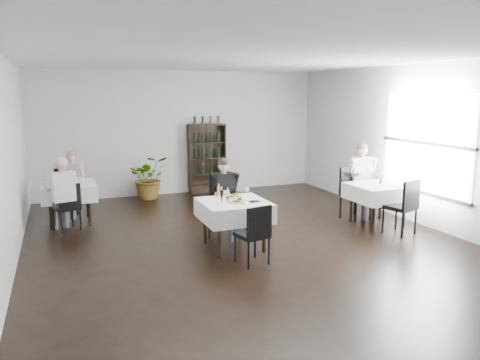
% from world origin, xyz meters
% --- Properties ---
extents(room_shell, '(9.00, 9.00, 9.00)m').
position_xyz_m(room_shell, '(0.00, 0.00, 1.50)').
color(room_shell, black).
rests_on(room_shell, ground).
extents(window_right, '(0.06, 2.30, 1.85)m').
position_xyz_m(window_right, '(3.48, 0.00, 1.50)').
color(window_right, white).
rests_on(window_right, room_shell).
extents(wine_shelf, '(0.90, 0.28, 1.75)m').
position_xyz_m(wine_shelf, '(0.60, 4.31, 0.85)').
color(wine_shelf, black).
rests_on(wine_shelf, ground).
extents(main_table, '(1.03, 1.03, 0.77)m').
position_xyz_m(main_table, '(-0.30, 0.00, 0.62)').
color(main_table, black).
rests_on(main_table, ground).
extents(left_table, '(0.98, 0.98, 0.77)m').
position_xyz_m(left_table, '(-2.70, 2.50, 0.62)').
color(left_table, black).
rests_on(left_table, ground).
extents(right_table, '(0.98, 0.98, 0.77)m').
position_xyz_m(right_table, '(2.70, 0.30, 0.62)').
color(right_table, black).
rests_on(right_table, ground).
extents(potted_tree, '(0.95, 0.83, 1.02)m').
position_xyz_m(potted_tree, '(-0.89, 4.09, 0.51)').
color(potted_tree, '#27501B').
rests_on(potted_tree, ground).
extents(main_chair_far, '(0.63, 0.63, 1.05)m').
position_xyz_m(main_chair_far, '(-0.22, 0.77, 0.60)').
color(main_chair_far, black).
rests_on(main_chair_far, ground).
extents(main_chair_near, '(0.48, 0.48, 0.89)m').
position_xyz_m(main_chair_near, '(-0.28, -0.82, 0.51)').
color(main_chair_near, black).
rests_on(main_chair_near, ground).
extents(left_chair_far, '(0.55, 0.55, 0.97)m').
position_xyz_m(left_chair_far, '(-2.77, 3.06, 0.55)').
color(left_chair_far, black).
rests_on(left_chair_far, ground).
extents(left_chair_near, '(0.52, 0.52, 0.88)m').
position_xyz_m(left_chair_near, '(-2.75, 1.93, 0.50)').
color(left_chair_near, black).
rests_on(left_chair_near, ground).
extents(right_chair_far, '(0.55, 0.56, 1.02)m').
position_xyz_m(right_chair_far, '(2.54, 0.88, 0.58)').
color(right_chair_far, black).
rests_on(right_chair_far, ground).
extents(right_chair_near, '(0.56, 0.56, 0.99)m').
position_xyz_m(right_chair_near, '(2.72, -0.40, 0.57)').
color(right_chair_near, black).
rests_on(right_chair_near, ground).
extents(diner_main, '(0.57, 0.61, 1.38)m').
position_xyz_m(diner_main, '(-0.22, 0.60, 0.80)').
color(diner_main, '#43444C').
rests_on(diner_main, ground).
extents(diner_left_far, '(0.60, 0.63, 1.33)m').
position_xyz_m(diner_left_far, '(-2.63, 3.06, 0.77)').
color(diner_left_far, '#43444C').
rests_on(diner_left_far, ground).
extents(diner_left_near, '(0.57, 0.60, 1.36)m').
position_xyz_m(diner_left_near, '(-2.82, 1.94, 0.79)').
color(diner_left_near, '#43444C').
rests_on(diner_left_near, ground).
extents(diner_right_far, '(0.59, 0.60, 1.48)m').
position_xyz_m(diner_right_far, '(2.80, 0.93, 0.86)').
color(diner_right_far, '#43444C').
rests_on(diner_right_far, ground).
extents(plate_far, '(0.30, 0.30, 0.07)m').
position_xyz_m(plate_far, '(-0.20, 0.26, 0.79)').
color(plate_far, white).
rests_on(plate_far, main_table).
extents(plate_near, '(0.33, 0.33, 0.08)m').
position_xyz_m(plate_near, '(-0.27, -0.11, 0.79)').
color(plate_near, white).
rests_on(plate_near, main_table).
extents(pilsner_dark, '(0.06, 0.06, 0.27)m').
position_xyz_m(pilsner_dark, '(-0.53, -0.10, 0.88)').
color(pilsner_dark, black).
rests_on(pilsner_dark, main_table).
extents(pilsner_lager, '(0.06, 0.06, 0.27)m').
position_xyz_m(pilsner_lager, '(-0.50, 0.14, 0.88)').
color(pilsner_lager, gold).
rests_on(pilsner_lager, main_table).
extents(coke_bottle, '(0.06, 0.06, 0.23)m').
position_xyz_m(coke_bottle, '(-0.41, -0.03, 0.86)').
color(coke_bottle, silver).
rests_on(coke_bottle, main_table).
extents(napkin_cutlery, '(0.17, 0.18, 0.02)m').
position_xyz_m(napkin_cutlery, '(-0.01, -0.15, 0.78)').
color(napkin_cutlery, black).
rests_on(napkin_cutlery, main_table).
extents(pepper_mill, '(0.05, 0.05, 0.09)m').
position_xyz_m(pepper_mill, '(2.79, 0.36, 0.81)').
color(pepper_mill, black).
rests_on(pepper_mill, right_table).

